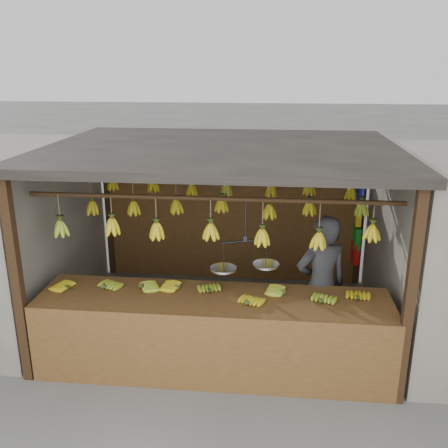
# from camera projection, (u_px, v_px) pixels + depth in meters

# --- Properties ---
(ground) EXTENTS (80.00, 80.00, 0.00)m
(ground) POSITION_uv_depth(u_px,v_px,m) (222.00, 321.00, 6.82)
(ground) COLOR #5B5B57
(stall) EXTENTS (4.30, 3.30, 2.40)m
(stall) POSITION_uv_depth(u_px,v_px,m) (224.00, 175.00, 6.52)
(stall) COLOR black
(stall) RESTS_ON ground
(counter) EXTENTS (3.91, 0.89, 0.96)m
(counter) POSITION_uv_depth(u_px,v_px,m) (212.00, 318.00, 5.42)
(counter) COLOR brown
(counter) RESTS_ON ground
(hanging_bananas) EXTENTS (3.64, 2.24, 0.38)m
(hanging_bananas) POSITION_uv_depth(u_px,v_px,m) (222.00, 208.00, 6.32)
(hanging_bananas) COLOR #92A523
(hanging_bananas) RESTS_ON ground
(balance_scale) EXTENTS (0.74, 0.44, 0.78)m
(balance_scale) POSITION_uv_depth(u_px,v_px,m) (245.00, 263.00, 5.44)
(balance_scale) COLOR black
(balance_scale) RESTS_ON ground
(vendor) EXTENTS (0.73, 0.60, 1.73)m
(vendor) POSITION_uv_depth(u_px,v_px,m) (321.00, 286.00, 5.86)
(vendor) COLOR #262628
(vendor) RESTS_ON ground
(bag_bundles) EXTENTS (0.08, 0.26, 1.24)m
(bag_bundles) POSITION_uv_depth(u_px,v_px,m) (357.00, 225.00, 7.60)
(bag_bundles) COLOR #1426BF
(bag_bundles) RESTS_ON ground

